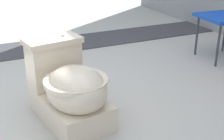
# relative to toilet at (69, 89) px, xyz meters

# --- Properties ---
(ground_plane) EXTENTS (14.00, 14.00, 0.00)m
(ground_plane) POSITION_rel_toilet_xyz_m (-0.21, -0.06, -0.22)
(ground_plane) COLOR #B7B2A8
(gravel_strip) EXTENTS (0.56, 8.00, 0.01)m
(gravel_strip) POSITION_rel_toilet_xyz_m (-1.58, 0.44, -0.21)
(gravel_strip) COLOR #423F44
(gravel_strip) RESTS_ON ground
(toilet) EXTENTS (0.68, 0.47, 0.52)m
(toilet) POSITION_rel_toilet_xyz_m (0.00, 0.00, 0.00)
(toilet) COLOR beige
(toilet) RESTS_ON ground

